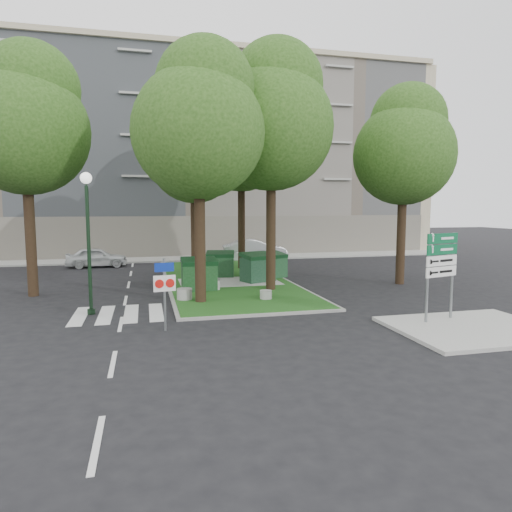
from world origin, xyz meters
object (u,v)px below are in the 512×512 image
object	(u,v)px
car_silver	(255,250)
dumpster_a	(199,274)
tree_median_near_right	(273,116)
bollard_mid	(214,285)
dumpster_d	(272,265)
directional_sign	(441,263)
bollard_left	(185,294)
tree_street_left	(27,119)
dumpster_c	(258,267)
street_lamp	(88,226)
traffic_sign_pole	(164,285)
tree_median_near_left	(200,120)
tree_median_far	(242,134)
tree_street_right	(405,145)
tree_median_mid	(195,149)
bollard_right	(266,294)
car_white	(97,257)
litter_bin	(260,264)
dumpster_b	(220,264)

from	to	relation	value
car_silver	dumpster_a	bearing A→B (deg)	160.10
tree_median_near_right	bollard_mid	size ratio (longest dim) A/B	19.68
dumpster_d	directional_sign	world-z (taller)	directional_sign
dumpster_a	bollard_left	distance (m)	2.30
tree_street_left	dumpster_c	world-z (taller)	tree_street_left
dumpster_d	directional_sign	size ratio (longest dim) A/B	0.61
street_lamp	dumpster_d	bearing A→B (deg)	35.46
traffic_sign_pole	tree_median_near_right	bearing A→B (deg)	39.34
tree_median_near_left	directional_sign	size ratio (longest dim) A/B	3.58
dumpster_d	car_silver	xyz separation A→B (m)	(1.19, 8.92, -0.01)
tree_median_far	tree_street_right	distance (m)	9.85
traffic_sign_pole	car_silver	xyz separation A→B (m)	(7.27, 18.03, -0.72)
tree_median_mid	bollard_right	distance (m)	9.67
bollard_left	bollard_right	bearing A→B (deg)	-11.67
street_lamp	directional_sign	bearing A→B (deg)	-19.87
bollard_mid	car_white	world-z (taller)	car_white
dumpster_a	litter_bin	bearing A→B (deg)	53.50
dumpster_a	bollard_left	size ratio (longest dim) A/B	2.58
tree_median_far	directional_sign	distance (m)	16.21
tree_median_far	car_white	xyz separation A→B (m)	(-9.03, 3.44, -7.67)
tree_median_near_left	dumpster_c	bearing A→B (deg)	51.56
directional_sign	car_white	xyz separation A→B (m)	(-12.72, 17.93, -1.42)
car_white	dumpster_a	bearing A→B (deg)	-156.14
directional_sign	car_white	bearing A→B (deg)	109.28
traffic_sign_pole	dumpster_c	bearing A→B (deg)	49.05
street_lamp	tree_street_right	bearing A→B (deg)	12.63
tree_median_mid	car_silver	xyz separation A→B (m)	(5.11, 7.76, -6.20)
dumpster_b	dumpster_a	bearing A→B (deg)	-101.23
tree_street_right	street_lamp	distance (m)	15.53
dumpster_b	car_white	world-z (taller)	dumpster_b
tree_median_near_right	car_white	world-z (taller)	tree_median_near_right
dumpster_d	car_silver	world-z (taller)	car_silver
dumpster_d	bollard_right	distance (m)	5.81
litter_bin	directional_sign	world-z (taller)	directional_sign
tree_street_left	dumpster_a	world-z (taller)	tree_street_left
tree_street_right	traffic_sign_pole	world-z (taller)	tree_street_right
tree_median_mid	tree_street_right	distance (m)	10.77
tree_median_far	dumpster_a	world-z (taller)	tree_median_far
tree_median_mid	car_silver	distance (m)	11.17
bollard_right	directional_sign	bearing A→B (deg)	-45.36
dumpster_a	litter_bin	world-z (taller)	dumpster_a
bollard_mid	traffic_sign_pole	size ratio (longest dim) A/B	0.25
tree_median_near_right	dumpster_b	size ratio (longest dim) A/B	6.74
dumpster_d	directional_sign	distance (m)	10.83
tree_median_near_left	litter_bin	distance (m)	12.05
dumpster_d	bollard_right	size ratio (longest dim) A/B	3.60
tree_median_near_right	bollard_mid	distance (m)	8.13
dumpster_b	bollard_right	world-z (taller)	dumpster_b
bollard_left	car_white	xyz separation A→B (m)	(-4.64, 12.42, 0.31)
tree_median_near_right	litter_bin	distance (m)	10.19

